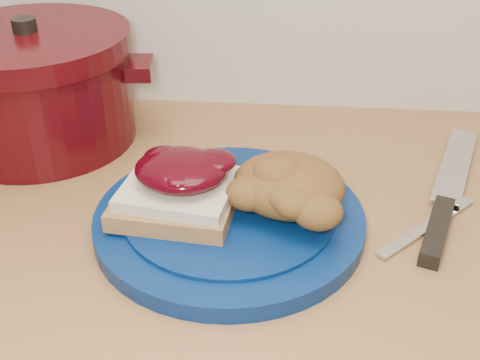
# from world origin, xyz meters

# --- Properties ---
(plate) EXTENTS (0.35, 0.35, 0.02)m
(plate) POSITION_xyz_m (-0.03, 1.47, 0.91)
(plate) COLOR #051F53
(plate) RESTS_ON wood_countertop
(sandwich) EXTENTS (0.14, 0.12, 0.06)m
(sandwich) POSITION_xyz_m (-0.08, 1.47, 0.95)
(sandwich) COLOR olive
(sandwich) RESTS_ON plate
(stuffing_mound) EXTENTS (0.14, 0.13, 0.06)m
(stuffing_mound) POSITION_xyz_m (0.04, 1.48, 0.95)
(stuffing_mound) COLOR brown
(stuffing_mound) RESTS_ON plate
(chef_knife) EXTENTS (0.13, 0.30, 0.02)m
(chef_knife) POSITION_xyz_m (0.21, 1.51, 0.91)
(chef_knife) COLOR black
(chef_knife) RESTS_ON wood_countertop
(butter_knife) EXTENTS (0.13, 0.13, 0.00)m
(butter_knife) POSITION_xyz_m (0.19, 1.49, 0.90)
(butter_knife) COLOR silver
(butter_knife) RESTS_ON wood_countertop
(dutch_oven) EXTENTS (0.32, 0.30, 0.17)m
(dutch_oven) POSITION_xyz_m (-0.31, 1.66, 0.98)
(dutch_oven) COLOR #370509
(dutch_oven) RESTS_ON wood_countertop
(pepper_grinder) EXTENTS (0.06, 0.06, 0.13)m
(pepper_grinder) POSITION_xyz_m (-0.33, 1.72, 0.97)
(pepper_grinder) COLOR black
(pepper_grinder) RESTS_ON wood_countertop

